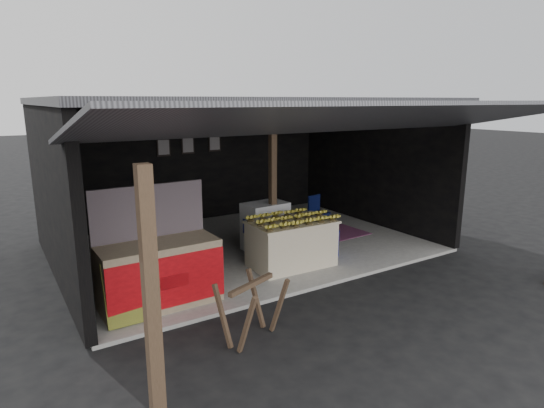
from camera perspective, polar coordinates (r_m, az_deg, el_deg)
ground at (r=7.50m, az=6.03°, el=-10.54°), size 80.00×80.00×0.00m
concrete_slab at (r=9.44m, az=-3.43°, el=-5.29°), size 7.00×5.00×0.06m
shophouse at (r=9.29m, az=-4.54°, el=7.45°), size 7.40×7.29×3.02m
banana_table at (r=8.16m, az=2.44°, el=-4.94°), size 1.54×0.98×0.83m
banana_pile at (r=8.02m, az=2.47°, el=-1.58°), size 1.42×0.88×0.16m
white_crate at (r=9.04m, az=-0.84°, el=-2.79°), size 0.89×0.64×0.94m
neighbor_stall at (r=6.81m, az=-13.99°, el=-8.13°), size 1.69×0.78×1.73m
green_signboard at (r=6.41m, az=-17.79°, el=-10.55°), size 0.58×0.24×0.85m
sawhorse at (r=5.80m, az=-2.58°, el=-12.41°), size 0.90×0.89×0.78m
water_barrel at (r=8.79m, az=7.37°, el=-4.98°), size 0.32×0.32×0.47m
plastic_chair at (r=10.48m, az=5.64°, el=-0.70°), size 0.43×0.43×0.79m
magenta_rug at (r=10.24m, az=7.56°, el=-3.73°), size 1.54×1.06×0.01m
picture_frames at (r=11.12m, az=-10.36°, el=7.30°), size 1.62×0.04×0.46m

